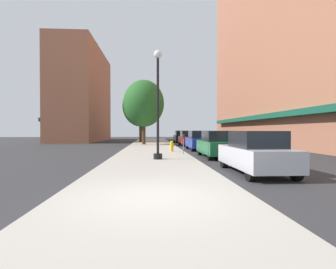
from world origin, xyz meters
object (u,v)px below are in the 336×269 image
(tree_near, at_px, (144,104))
(lamppost, at_px, (158,102))
(car_green, at_px, (217,144))
(car_red, at_px, (188,138))
(tree_mid, at_px, (141,106))
(car_blue, at_px, (199,141))
(fire_hydrant, at_px, (172,146))
(parking_meter_near, at_px, (183,142))
(car_silver, at_px, (255,153))
(car_black, at_px, (181,137))

(tree_near, bearing_deg, lamppost, -85.48)
(car_green, bearing_deg, car_red, 88.24)
(tree_mid, relative_size, car_blue, 1.78)
(tree_near, bearing_deg, car_blue, -56.01)
(lamppost, height_order, tree_mid, tree_mid)
(car_red, bearing_deg, fire_hydrant, -106.08)
(tree_mid, distance_m, car_red, 9.66)
(fire_hydrant, relative_size, tree_near, 0.11)
(fire_hydrant, distance_m, tree_mid, 17.10)
(lamppost, bearing_deg, parking_meter_near, 59.15)
(car_blue, bearing_deg, car_red, 89.50)
(car_silver, bearing_deg, car_blue, 88.35)
(car_red, xyz_separation_m, car_black, (0.00, 6.86, 0.00))
(car_black, bearing_deg, lamppost, -99.56)
(car_green, bearing_deg, tree_mid, 103.88)
(car_blue, relative_size, car_black, 1.00)
(tree_near, height_order, car_blue, tree_near)
(fire_hydrant, distance_m, car_red, 9.83)
(lamppost, relative_size, car_red, 1.37)
(parking_meter_near, bearing_deg, car_black, 84.02)
(fire_hydrant, relative_size, car_blue, 0.18)
(lamppost, bearing_deg, car_black, 80.26)
(tree_mid, bearing_deg, fire_hydrant, -79.68)
(car_blue, xyz_separation_m, car_black, (0.00, 13.55, 0.00))
(lamppost, xyz_separation_m, tree_near, (-1.21, 15.29, 1.48))
(car_red, bearing_deg, car_silver, -91.02)
(parking_meter_near, height_order, car_blue, car_blue)
(parking_meter_near, bearing_deg, car_silver, -74.87)
(car_red, distance_m, car_black, 6.86)
(tree_mid, height_order, car_silver, tree_mid)
(tree_near, distance_m, car_red, 6.28)
(lamppost, xyz_separation_m, parking_meter_near, (1.75, 2.94, -2.25))
(tree_mid, distance_m, car_blue, 15.12)
(tree_near, bearing_deg, car_silver, -75.91)
(car_silver, relative_size, car_black, 1.00)
(parking_meter_near, relative_size, tree_near, 0.18)
(car_silver, height_order, car_red, same)
(car_blue, bearing_deg, car_silver, -90.50)
(car_green, bearing_deg, car_black, 88.24)
(parking_meter_near, relative_size, car_blue, 0.30)
(tree_mid, relative_size, car_black, 1.78)
(tree_near, bearing_deg, car_red, -6.83)
(lamppost, height_order, car_blue, lamppost)
(car_silver, height_order, car_blue, same)
(car_red, bearing_deg, car_green, -91.02)
(lamppost, height_order, car_black, lamppost)
(fire_hydrant, height_order, car_red, car_red)
(fire_hydrant, distance_m, tree_near, 11.15)
(parking_meter_near, height_order, tree_mid, tree_mid)
(fire_hydrant, height_order, car_blue, car_blue)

